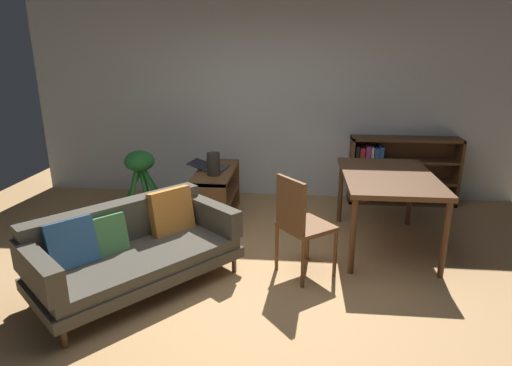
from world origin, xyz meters
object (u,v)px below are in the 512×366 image
Objects in this scene: open_laptop at (210,167)px; bookshelf at (396,170)px; media_console at (216,195)px; dining_chair_near at (300,221)px; fabric_couch at (132,247)px; potted_floor_plant at (141,177)px; desk_speaker at (213,164)px; dining_table at (388,182)px.

bookshelf reaches higher than open_laptop.
bookshelf reaches higher than media_console.
media_console is 2.22× the size of open_laptop.
dining_chair_near is at bearing -52.04° from open_laptop.
open_laptop reaches higher than media_console.
potted_floor_plant is at bearing 107.18° from fabric_couch.
potted_floor_plant is at bearing 145.04° from dining_chair_near.
media_console is 0.50m from desk_speaker.
fabric_couch is 7.03× the size of desk_speaker.
fabric_couch is 1.59m from desk_speaker.
dining_table is at bearing 38.60° from dining_chair_near.
dining_chair_near reaches higher than potted_floor_plant.
bookshelf is at bearing 59.23° from dining_chair_near.
bookshelf reaches higher than dining_table.
dining_chair_near reaches higher than media_console.
fabric_couch is 1.94× the size of dining_chair_near.
fabric_couch is 1.81m from open_laptop.
dining_table is at bearing -13.13° from potted_floor_plant.
potted_floor_plant is 0.60× the size of dining_table.
fabric_couch is 1.67× the size of media_console.
media_console is at bearing 96.11° from desk_speaker.
fabric_couch is 1.30× the size of bookshelf.
fabric_couch reaches higher than media_console.
dining_table reaches higher than open_laptop.
potted_floor_plant is (-1.00, 0.26, -0.27)m from desk_speaker.
media_console is at bearing 162.25° from dining_table.
dining_chair_near is at bearing -48.47° from desk_speaker.
open_laptop is 2.57m from bookshelf.
dining_table reaches higher than fabric_couch.
bookshelf is (2.36, 0.86, 0.15)m from media_console.
dining_table is 1.56m from bookshelf.
open_laptop is at bearing 1.39° from potted_floor_plant.
dining_table reaches higher than media_console.
potted_floor_plant is (-0.90, -0.02, -0.16)m from open_laptop.
potted_floor_plant is (-0.54, 1.73, 0.12)m from fabric_couch.
fabric_couch is 1.82m from potted_floor_plant.
media_console is 1.00m from potted_floor_plant.
open_laptop is (-0.08, 0.08, 0.34)m from media_console.
media_console is 1.16× the size of dining_chair_near.
potted_floor_plant is (-0.98, 0.06, 0.18)m from media_console.
dining_table is (2.40, 1.05, 0.36)m from fabric_couch.
potted_floor_plant is 3.44m from bookshelf.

